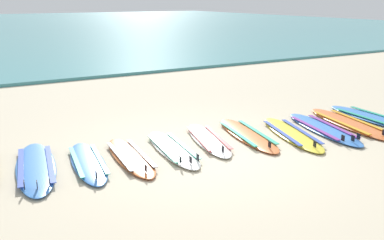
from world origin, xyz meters
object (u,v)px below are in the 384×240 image
(surfboard_3, at_px, (130,156))
(surfboard_2, at_px, (88,162))
(surfboard_6, at_px, (247,134))
(surfboard_9, at_px, (349,123))
(surfboard_1, at_px, (36,167))
(surfboard_7, at_px, (291,134))
(surfboard_4, at_px, (173,149))
(surfboard_10, at_px, (374,118))
(surfboard_8, at_px, (323,128))
(surfboard_5, at_px, (208,139))

(surfboard_3, bearing_deg, surfboard_2, 171.37)
(surfboard_6, bearing_deg, surfboard_9, -11.10)
(surfboard_3, relative_size, surfboard_6, 0.89)
(surfboard_6, distance_m, surfboard_9, 2.36)
(surfboard_2, height_order, surfboard_9, same)
(surfboard_2, distance_m, surfboard_3, 0.69)
(surfboard_1, relative_size, surfboard_7, 1.02)
(surfboard_6, relative_size, surfboard_9, 0.89)
(surfboard_6, xyz_separation_m, surfboard_7, (0.77, -0.39, -0.00))
(surfboard_4, bearing_deg, surfboard_10, -5.65)
(surfboard_6, relative_size, surfboard_8, 0.95)
(surfboard_3, distance_m, surfboard_7, 3.20)
(surfboard_6, bearing_deg, surfboard_5, 171.33)
(surfboard_1, height_order, surfboard_8, same)
(surfboard_6, height_order, surfboard_7, same)
(surfboard_3, xyz_separation_m, surfboard_10, (5.49, -0.47, 0.00))
(surfboard_6, bearing_deg, surfboard_4, 179.98)
(surfboard_7, bearing_deg, surfboard_5, 162.13)
(surfboard_6, distance_m, surfboard_8, 1.62)
(surfboard_3, distance_m, surfboard_4, 0.78)
(surfboard_3, relative_size, surfboard_5, 0.98)
(surfboard_2, height_order, surfboard_4, same)
(surfboard_6, bearing_deg, surfboard_7, -26.60)
(surfboard_5, distance_m, surfboard_7, 1.66)
(surfboard_1, xyz_separation_m, surfboard_5, (3.04, -0.20, -0.00))
(surfboard_2, bearing_deg, surfboard_10, -5.35)
(surfboard_7, bearing_deg, surfboard_4, 170.82)
(surfboard_1, bearing_deg, surfboard_3, -12.31)
(surfboard_5, relative_size, surfboard_7, 0.90)
(surfboard_6, bearing_deg, surfboard_2, 177.90)
(surfboard_7, xyz_separation_m, surfboard_9, (1.55, -0.07, -0.00))
(surfboard_2, relative_size, surfboard_5, 0.97)
(surfboard_5, xyz_separation_m, surfboard_6, (0.81, -0.12, -0.00))
(surfboard_1, xyz_separation_m, surfboard_6, (3.85, -0.32, -0.00))
(surfboard_5, bearing_deg, surfboard_1, 176.21)
(surfboard_1, xyz_separation_m, surfboard_7, (4.62, -0.71, -0.00))
(surfboard_1, distance_m, surfboard_4, 2.25)
(surfboard_3, height_order, surfboard_7, same)
(surfboard_7, xyz_separation_m, surfboard_8, (0.78, -0.07, 0.00))
(surfboard_4, height_order, surfboard_9, same)
(surfboard_1, xyz_separation_m, surfboard_3, (1.45, -0.32, -0.00))
(surfboard_6, height_order, surfboard_9, same)
(surfboard_5, bearing_deg, surfboard_10, -8.60)
(surfboard_2, bearing_deg, surfboard_1, 164.48)
(surfboard_9, bearing_deg, surfboard_10, -0.77)
(surfboard_8, bearing_deg, surfboard_1, 171.78)
(surfboard_3, relative_size, surfboard_9, 0.79)
(surfboard_9, bearing_deg, surfboard_7, 177.46)
(surfboard_5, relative_size, surfboard_6, 0.91)
(surfboard_3, height_order, surfboard_9, same)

